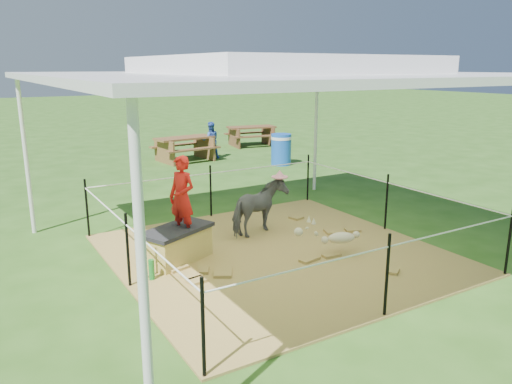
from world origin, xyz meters
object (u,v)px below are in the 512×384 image
woman (182,190)px  foal (341,236)px  green_bottle (151,270)px  pony (259,208)px  picnic_table_near (185,149)px  trash_barrel (281,149)px  straw_bale (177,246)px  picnic_table_far (251,136)px  distant_person (211,140)px

woman → foal: size_ratio=1.18×
green_bottle → foal: (2.77, -0.55, 0.14)m
woman → foal: bearing=40.0°
pony → picnic_table_near: size_ratio=0.62×
foal → picnic_table_near: (1.04, 8.41, 0.05)m
green_bottle → trash_barrel: 8.37m
straw_bale → picnic_table_far: size_ratio=0.59×
foal → trash_barrel: 7.17m
foal → picnic_table_far: size_ratio=0.60×
straw_bale → woman: bearing=0.0°
woman → green_bottle: bearing=-80.0°
distant_person → woman: bearing=75.1°
woman → picnic_table_near: size_ratio=0.69×
picnic_table_far → green_bottle: bearing=-117.2°
woman → picnic_table_far: woman is taller
green_bottle → straw_bale: bearing=39.3°
foal → picnic_table_far: bearing=86.2°
green_bottle → distant_person: distant_person is taller
foal → distant_person: (1.89, 8.38, 0.25)m
picnic_table_near → picnic_table_far: picnic_table_near is taller
green_bottle → distant_person: 9.11m
pony → picnic_table_near: 7.18m
distant_person → green_bottle: bearing=72.8°
green_bottle → pony: (2.18, 0.86, 0.32)m
green_bottle → picnic_table_near: size_ratio=0.16×
pony → distant_person: distant_person is taller
woman → picnic_table_far: size_ratio=0.71×
pony → foal: pony is taller
woman → green_bottle: (-0.65, -0.45, -0.90)m
trash_barrel → distant_person: bearing=123.7°
green_bottle → distant_person: (4.65, 7.83, 0.40)m
trash_barrel → picnic_table_near: (-2.15, 1.98, -0.09)m
straw_bale → trash_barrel: size_ratio=1.11×
distant_person → picnic_table_far: bearing=-133.1°
picnic_table_far → foal: bearing=-103.6°
straw_bale → pony: bearing=14.0°
pony → picnic_table_far: pony is taller
distant_person → pony: bearing=84.0°
foal → green_bottle: bearing=-172.0°
straw_bale → picnic_table_far: bearing=54.1°
picnic_table_near → picnic_table_far: (3.21, 1.53, -0.01)m
trash_barrel → foal: bearing=-116.4°
pony → picnic_table_near: pony is taller
picnic_table_far → distant_person: 2.84m
woman → picnic_table_near: 8.08m
picnic_table_near → picnic_table_far: size_ratio=1.04×
foal → picnic_table_near: bearing=102.3°
straw_bale → pony: size_ratio=0.92×
straw_bale → foal: size_ratio=0.98×
woman → picnic_table_near: woman is taller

